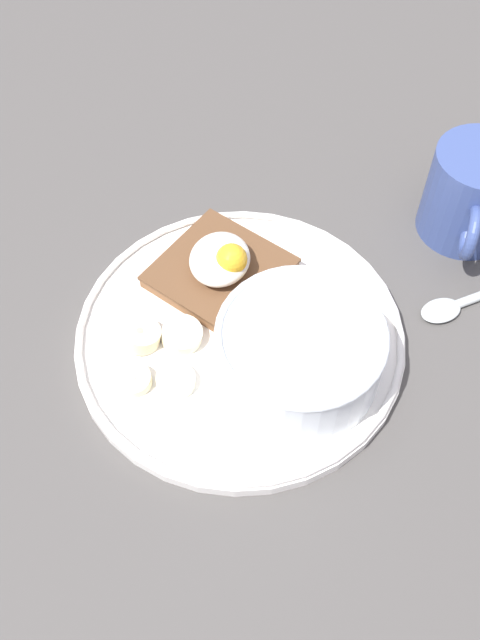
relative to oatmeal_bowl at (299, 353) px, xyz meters
The scene contains 11 objects.
ground_plane 7.46cm from the oatmeal_bowl, 63.97° to the left, with size 120.00×120.00×2.00cm, color #494643.
plate 6.45cm from the oatmeal_bowl, 63.97° to the left, with size 26.76×26.76×1.60cm.
oatmeal_bowl is the anchor object (origin of this frame).
toast_slice 11.49cm from the oatmeal_bowl, 45.80° to the left, with size 13.06×13.06×1.27cm.
poached_egg 11.04cm from the oatmeal_bowl, 45.19° to the left, with size 5.76×7.78×3.29cm.
banana_slice_front 9.73cm from the oatmeal_bowl, 109.37° to the left, with size 4.32×4.33×1.06cm.
banana_slice_left 9.80cm from the oatmeal_bowl, 84.56° to the left, with size 4.13×4.23×1.73cm.
banana_slice_back 12.85cm from the oatmeal_bowl, 107.44° to the left, with size 3.33×3.27×1.21cm.
banana_slice_right 12.89cm from the oatmeal_bowl, 89.44° to the left, with size 4.63×4.65×1.89cm.
coffee_mug 22.64cm from the oatmeal_bowl, 31.74° to the right, with size 11.66×8.26×8.57cm.
spoon 16.53cm from the oatmeal_bowl, 50.44° to the right, with size 7.60×9.63×0.80cm.
Camera 1 is at (-31.45, -7.21, 50.97)cm, focal length 40.00 mm.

